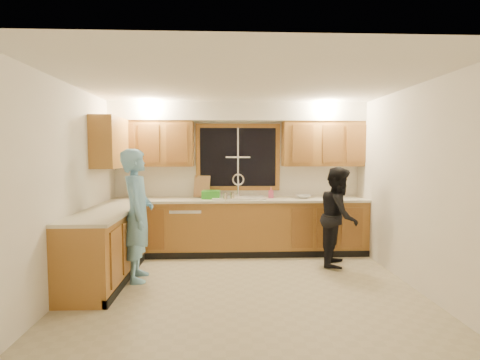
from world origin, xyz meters
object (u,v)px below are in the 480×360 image
object	(u,v)px
dish_crate	(211,195)
bowl	(303,197)
man	(137,215)
woman	(339,216)
stove	(89,259)
sink	(239,202)
soap_bottle	(271,192)
knife_block	(134,192)
dishwasher	(187,230)

from	to	relation	value
dish_crate	bowl	bearing A→B (deg)	-0.92
man	woman	xyz separation A→B (m)	(2.84, 0.53, -0.13)
man	stove	bearing A→B (deg)	136.90
dish_crate	bowl	xyz separation A→B (m)	(1.53, -0.02, -0.04)
stove	man	bearing A→B (deg)	54.35
sink	soap_bottle	world-z (taller)	sink
bowl	knife_block	bearing A→B (deg)	179.05
woman	knife_block	size ratio (longest dim) A/B	6.20
man	soap_bottle	distance (m)	2.33
knife_block	bowl	bearing A→B (deg)	-5.36
bowl	sink	bearing A→B (deg)	179.42
dish_crate	stove	bearing A→B (deg)	-126.19
stove	dish_crate	xyz separation A→B (m)	(1.34, 1.84, 0.54)
dishwasher	stove	xyz separation A→B (m)	(-0.95, -1.81, 0.04)
man	knife_block	distance (m)	1.33
stove	dish_crate	size ratio (longest dim) A/B	3.13
stove	knife_block	world-z (taller)	knife_block
sink	knife_block	size ratio (longest dim) A/B	3.64
knife_block	dish_crate	distance (m)	1.27
stove	bowl	size ratio (longest dim) A/B	3.73
dishwasher	knife_block	world-z (taller)	knife_block
man	dish_crate	distance (m)	1.56
man	bowl	xyz separation A→B (m)	(2.45, 1.23, 0.09)
man	woman	world-z (taller)	man
dishwasher	soap_bottle	bearing A→B (deg)	3.24
dishwasher	man	distance (m)	1.41
dish_crate	bowl	size ratio (longest dim) A/B	1.19
sink	soap_bottle	size ratio (longest dim) A/B	4.72
sink	woman	distance (m)	1.63
stove	woman	world-z (taller)	woman
woman	soap_bottle	bearing A→B (deg)	71.30
knife_block	bowl	size ratio (longest dim) A/B	0.98
knife_block	sink	bearing A→B (deg)	-5.60
sink	stove	bearing A→B (deg)	-134.61
sink	stove	world-z (taller)	sink
dishwasher	soap_bottle	size ratio (longest dim) A/B	4.50
dish_crate	sink	bearing A→B (deg)	-1.72
dishwasher	dish_crate	world-z (taller)	dish_crate
sink	stove	distance (m)	2.60
stove	bowl	xyz separation A→B (m)	(2.87, 1.81, 0.50)
man	dish_crate	xyz separation A→B (m)	(0.92, 1.25, 0.13)
dish_crate	soap_bottle	size ratio (longest dim) A/B	1.58
stove	man	distance (m)	0.83
stove	sink	bearing A→B (deg)	45.39
dishwasher	stove	bearing A→B (deg)	-117.69
dish_crate	bowl	world-z (taller)	dish_crate
woman	knife_block	world-z (taller)	woman
knife_block	soap_bottle	distance (m)	2.27
dishwasher	woman	distance (m)	2.44
stove	knife_block	bearing A→B (deg)	87.55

